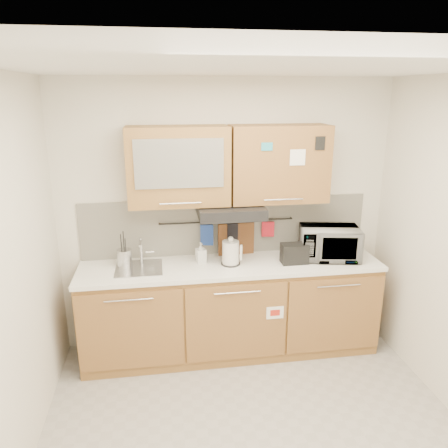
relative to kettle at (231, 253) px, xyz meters
name	(u,v)px	position (x,y,z in m)	size (l,w,h in m)	color
floor	(258,440)	(0.01, -1.18, -1.03)	(3.20, 3.20, 0.00)	#9E9993
ceiling	(268,67)	(0.01, -1.18, 1.57)	(3.20, 3.20, 0.00)	white
wall_back	(226,216)	(0.01, 0.32, 0.27)	(3.20, 3.20, 0.00)	silver
wall_left	(2,294)	(-1.59, -1.18, 0.27)	(3.00, 3.00, 0.00)	silver
base_cabinet	(231,313)	(0.01, 0.01, -0.62)	(2.80, 0.64, 0.88)	olive
countertop	(231,266)	(0.01, 0.01, -0.13)	(2.82, 0.62, 0.04)	white
backsplash	(226,226)	(0.01, 0.31, 0.17)	(2.80, 0.02, 0.56)	silver
upper_cabinets	(229,165)	(0.00, 0.14, 0.80)	(1.82, 0.37, 0.70)	olive
range_hood	(230,211)	(0.01, 0.07, 0.39)	(0.60, 0.46, 0.10)	black
sink	(139,268)	(-0.84, 0.03, -0.10)	(0.42, 0.40, 0.26)	silver
utensil_rail	(227,221)	(0.01, 0.27, 0.23)	(0.02, 0.02, 1.30)	black
utensil_crock	(125,258)	(-0.97, 0.09, -0.02)	(0.16, 0.16, 0.34)	#B0B0B5
kettle	(231,253)	(0.00, 0.00, 0.00)	(0.21, 0.20, 0.27)	silver
toaster	(294,253)	(0.60, -0.05, -0.01)	(0.25, 0.15, 0.19)	black
microwave	(329,243)	(0.96, 0.02, 0.04)	(0.55, 0.37, 0.30)	#999999
soap_bottle	(201,253)	(-0.27, 0.09, -0.01)	(0.09, 0.09, 0.19)	#999999
cutting_board	(236,245)	(0.10, 0.25, -0.01)	(0.36, 0.03, 0.44)	brown
oven_mitt	(207,235)	(-0.19, 0.25, 0.11)	(0.12, 0.03, 0.21)	#203E96
dark_pouch	(233,233)	(0.07, 0.25, 0.11)	(0.13, 0.04, 0.20)	black
pot_holder	(268,229)	(0.41, 0.25, 0.14)	(0.12, 0.02, 0.15)	#B01724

